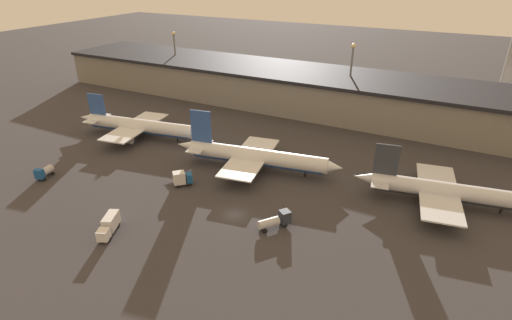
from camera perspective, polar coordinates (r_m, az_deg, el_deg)
name	(u,v)px	position (r m, az deg, el deg)	size (l,w,h in m)	color
ground	(234,215)	(89.42, -3.11, -7.84)	(600.00, 600.00, 0.00)	#383538
terminal_building	(339,94)	(151.09, 11.75, 9.20)	(240.50, 31.88, 13.90)	gray
airplane_0	(139,126)	(132.15, -16.34, 4.66)	(44.92, 27.27, 12.78)	white
airplane_1	(255,157)	(106.33, -0.13, 0.48)	(46.18, 27.37, 15.03)	white
airplane_2	(444,191)	(100.72, 25.32, -4.04)	(41.13, 27.89, 13.24)	silver
service_vehicle_0	(44,172)	(116.62, -28.02, -1.53)	(3.08, 5.14, 3.25)	#195199
service_vehicle_1	(275,220)	(84.56, 2.78, -8.63)	(5.91, 6.95, 3.44)	#282D38
service_vehicle_2	(182,178)	(101.08, -10.54, -2.57)	(4.93, 4.92, 3.80)	#195199
service_vehicle_3	(109,225)	(88.14, -20.24, -8.68)	(5.09, 7.84, 3.57)	white
lamp_post_0	(175,52)	(183.98, -11.49, 14.92)	(1.80, 1.80, 23.80)	slate
lamp_post_1	(351,70)	(149.12, 13.41, 12.43)	(1.80, 1.80, 25.25)	slate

